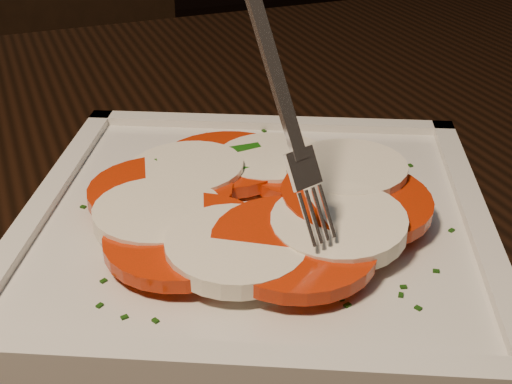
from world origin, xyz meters
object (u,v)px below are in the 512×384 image
object	(u,v)px
table	(171,286)
chair	(68,92)
plate	(256,224)
fork	(267,85)

from	to	relation	value
table	chair	distance (m)	0.78
chair	plate	size ratio (longest dim) A/B	3.34
chair	fork	world-z (taller)	fork
table	plate	bearing A→B (deg)	-70.67
table	plate	size ratio (longest dim) A/B	4.35
table	plate	world-z (taller)	plate
table	fork	xyz separation A→B (m)	(0.03, -0.13, 0.21)
chair	fork	xyz separation A→B (m)	(0.02, -0.90, 0.33)
chair	plate	distance (m)	0.90
table	chair	bearing A→B (deg)	89.55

